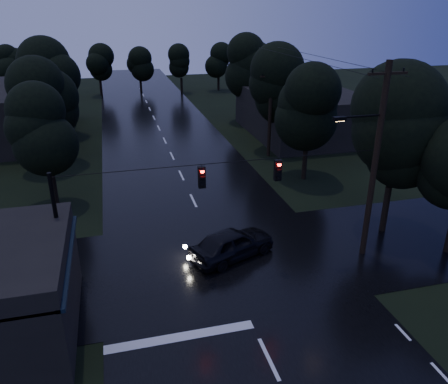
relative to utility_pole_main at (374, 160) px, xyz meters
name	(u,v)px	position (x,y,z in m)	size (l,w,h in m)	color
main_road	(172,156)	(-7.41, 19.00, -5.26)	(12.00, 120.00, 0.02)	black
cross_street	(222,262)	(-7.41, 1.00, -5.26)	(60.00, 9.00, 0.02)	black
building_far_right	(302,113)	(6.59, 23.00, -3.06)	(10.00, 14.00, 4.40)	black
building_far_left	(16,113)	(-21.41, 29.00, -2.76)	(10.00, 16.00, 5.00)	black
utility_pole_main	(374,160)	(0.00, 0.00, 0.00)	(3.50, 0.30, 10.00)	black
utility_pole_far	(270,112)	(0.89, 17.00, -1.38)	(2.00, 0.30, 7.50)	black
anchor_pole_left	(60,238)	(-14.91, 0.00, -2.26)	(0.18, 0.18, 6.00)	black
span_signals	(240,173)	(-6.85, -0.01, -0.01)	(15.00, 0.37, 1.12)	black
tree_corner_near	(398,132)	(2.59, 2.00, 0.74)	(4.48, 4.48, 9.44)	black
tree_left_a	(44,127)	(-16.41, 11.00, -0.02)	(3.92, 3.92, 8.26)	black
tree_left_b	(47,98)	(-17.01, 19.00, 0.36)	(4.20, 4.20, 8.85)	black
tree_left_c	(51,75)	(-17.61, 29.00, 0.74)	(4.48, 4.48, 9.44)	black
tree_right_a	(309,106)	(1.59, 11.00, 0.36)	(4.20, 4.20, 8.85)	black
tree_right_b	(277,83)	(2.19, 19.00, 0.74)	(4.48, 4.48, 9.44)	black
tree_right_c	(249,65)	(2.79, 29.00, 1.11)	(4.76, 4.76, 10.03)	black
car	(232,243)	(-6.80, 1.39, -4.45)	(1.90, 4.72, 1.61)	black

